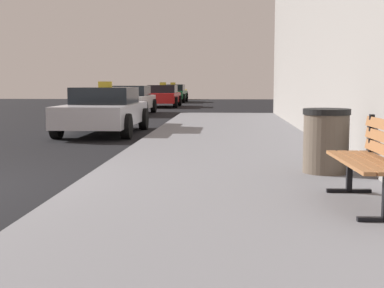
% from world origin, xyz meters
% --- Properties ---
extents(sidewalk, '(4.00, 32.00, 0.15)m').
position_xyz_m(sidewalk, '(4.00, 0.00, 0.07)').
color(sidewalk, slate).
rests_on(sidewalk, ground_plane).
extents(bench, '(0.54, 1.55, 0.89)m').
position_xyz_m(bench, '(5.39, -1.14, 0.66)').
color(bench, brown).
rests_on(bench, sidewalk).
extents(trash_bin, '(0.65, 0.65, 0.89)m').
position_xyz_m(trash_bin, '(5.27, 0.89, 0.60)').
color(trash_bin, brown).
rests_on(trash_bin, sidewalk).
extents(car_silver, '(1.98, 4.39, 1.43)m').
position_xyz_m(car_silver, '(0.54, 8.04, 0.65)').
color(car_silver, '#B7B7BF').
rests_on(car_silver, ground_plane).
extents(car_white, '(1.95, 4.47, 1.27)m').
position_xyz_m(car_white, '(-0.38, 17.28, 0.65)').
color(car_white, white).
rests_on(car_white, ground_plane).
extents(car_red, '(1.98, 4.26, 1.43)m').
position_xyz_m(car_red, '(0.19, 24.78, 0.65)').
color(car_red, red).
rests_on(car_red, ground_plane).
extents(car_green, '(2.03, 4.47, 1.43)m').
position_xyz_m(car_green, '(-0.00, 32.77, 0.65)').
color(car_green, '#196638').
rests_on(car_green, ground_plane).
extents(car_yellow, '(2.02, 4.48, 1.27)m').
position_xyz_m(car_yellow, '(-0.58, 40.70, 0.65)').
color(car_yellow, yellow).
rests_on(car_yellow, ground_plane).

